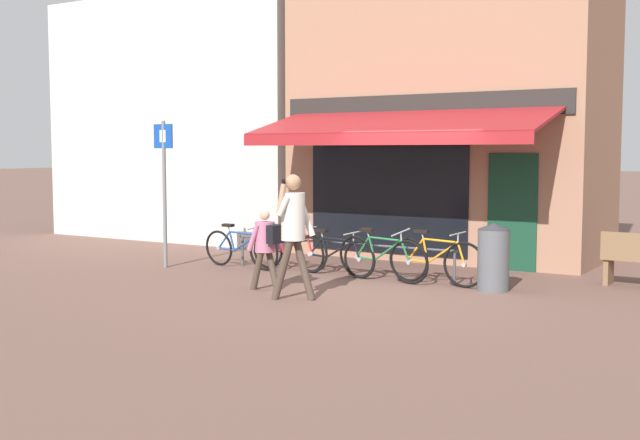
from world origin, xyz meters
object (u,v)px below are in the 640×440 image
Objects in this scene: bicycle_black at (334,255)px; bicycle_blue at (241,249)px; litter_bin at (493,257)px; pedestrian_child at (266,241)px; bicycle_orange at (436,260)px; pedestrian_adult at (293,222)px; bicycle_green at (382,258)px; parking_sign at (164,179)px; bicycle_red at (289,250)px.

bicycle_blue is at bearing -167.91° from bicycle_black.
pedestrian_child is at bearing -149.09° from litter_bin.
bicycle_orange is 0.95× the size of pedestrian_adult.
litter_bin reaches higher than bicycle_orange.
bicycle_blue is 4.76m from litter_bin.
bicycle_blue is at bearing -178.49° from litter_bin.
litter_bin reaches higher than bicycle_green.
bicycle_green is at bearing -177.13° from litter_bin.
pedestrian_adult is at bearing -20.88° from parking_sign.
parking_sign is (-5.02, -0.83, 1.24)m from bicycle_orange.
bicycle_red is 2.86m from bicycle_orange.
bicycle_blue is 1.42× the size of pedestrian_child.
bicycle_black is at bearing -80.00° from pedestrian_adult.
bicycle_red is 2.95m from pedestrian_adult.
pedestrian_child reaches higher than bicycle_blue.
bicycle_red is 1.60× the size of litter_bin.
pedestrian_adult reaches higher than bicycle_orange.
bicycle_blue is 2.46m from pedestrian_child.
litter_bin is at bearing 10.62° from bicycle_green.
pedestrian_adult is at bearing -91.05° from bicycle_green.
bicycle_green is 0.98× the size of pedestrian_adult.
parking_sign reaches higher than pedestrian_child.
bicycle_black is (0.98, -0.08, -0.01)m from bicycle_red.
bicycle_orange is at bearing 9.34° from parking_sign.
litter_bin is at bearing 2.20° from bicycle_red.
litter_bin is (2.98, 1.79, -0.24)m from pedestrian_child.
bicycle_black is 2.86m from litter_bin.
bicycle_black is 1.00× the size of bicycle_orange.
litter_bin is at bearing -140.96° from pedestrian_adult.
pedestrian_child is (0.85, -1.89, 0.40)m from bicycle_red.
bicycle_black is at bearing 14.39° from parking_sign.
pedestrian_adult is (0.66, -2.25, 0.77)m from bicycle_black.
parking_sign is at bearing -162.85° from bicycle_green.
bicycle_orange is (2.86, -0.06, 0.02)m from bicycle_red.
pedestrian_child is at bearing -18.53° from parking_sign.
bicycle_blue is 0.97× the size of pedestrian_adult.
litter_bin is 0.39× the size of parking_sign.
bicycle_blue is 0.66× the size of parking_sign.
bicycle_red is at bearing -57.17° from pedestrian_child.
pedestrian_adult is 4.10m from parking_sign.
bicycle_red is 2.11m from pedestrian_child.
pedestrian_adult is 0.97m from pedestrian_child.
pedestrian_adult reaches higher than bicycle_blue.
bicycle_green reaches higher than bicycle_black.
bicycle_red is 0.94× the size of bicycle_green.
bicycle_orange is 1.66× the size of litter_bin.
parking_sign is at bearing -158.13° from bicycle_black.
pedestrian_child is at bearing -86.53° from bicycle_black.
pedestrian_child is 1.20× the size of litter_bin.
litter_bin is at bearing -140.46° from pedestrian_child.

